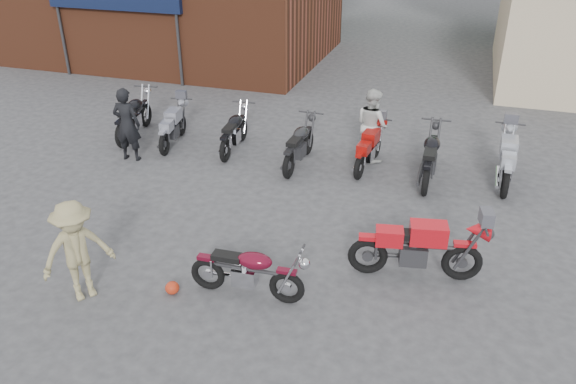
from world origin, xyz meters
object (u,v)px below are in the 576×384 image
(vintage_motorcycle, at_px, (248,269))
(row_bike_3, at_px, (299,143))
(sportbike, at_px, (419,245))
(row_bike_2, at_px, (234,129))
(helmet, at_px, (172,288))
(row_bike_6, at_px, (507,158))
(row_bike_0, at_px, (134,114))
(row_bike_4, at_px, (369,147))
(person_dark, at_px, (127,124))
(person_light, at_px, (372,125))
(row_bike_5, at_px, (431,154))
(row_bike_1, at_px, (173,125))
(person_tan, at_px, (77,251))

(vintage_motorcycle, height_order, row_bike_3, row_bike_3)
(sportbike, height_order, row_bike_2, sportbike)
(helmet, bearing_deg, row_bike_6, 48.73)
(vintage_motorcycle, height_order, sportbike, sportbike)
(row_bike_0, bearing_deg, sportbike, -125.80)
(row_bike_3, bearing_deg, row_bike_4, -75.36)
(person_dark, xyz_separation_m, person_light, (5.59, 1.85, -0.02))
(sportbike, height_order, row_bike_5, sportbike)
(row_bike_0, height_order, row_bike_1, row_bike_0)
(row_bike_2, xyz_separation_m, row_bike_5, (4.86, -0.22, 0.06))
(vintage_motorcycle, height_order, person_dark, person_dark)
(row_bike_3, relative_size, row_bike_5, 0.93)
(sportbike, bearing_deg, person_light, 98.81)
(row_bike_6, bearing_deg, person_dark, 100.30)
(row_bike_1, distance_m, row_bike_3, 3.49)
(person_light, bearing_deg, row_bike_3, 75.32)
(row_bike_0, relative_size, row_bike_3, 1.06)
(vintage_motorcycle, xyz_separation_m, person_light, (0.86, 6.00, 0.35))
(sportbike, bearing_deg, row_bike_0, 141.66)
(person_light, relative_size, row_bike_3, 0.88)
(vintage_motorcycle, distance_m, row_bike_5, 5.73)
(person_dark, bearing_deg, row_bike_5, -177.22)
(vintage_motorcycle, xyz_separation_m, person_tan, (-2.53, -0.80, 0.32))
(row_bike_5, xyz_separation_m, row_bike_6, (1.64, 0.37, -0.02))
(person_dark, relative_size, row_bike_1, 0.97)
(vintage_motorcycle, bearing_deg, row_bike_4, 78.32)
(person_dark, distance_m, person_light, 5.89)
(row_bike_0, bearing_deg, person_light, -93.84)
(person_dark, xyz_separation_m, row_bike_5, (7.08, 1.08, -0.28))
(row_bike_0, distance_m, row_bike_5, 7.79)
(person_light, bearing_deg, vintage_motorcycle, 126.57)
(person_light, distance_m, row_bike_6, 3.16)
(person_light, relative_size, row_bike_1, 0.94)
(person_tan, xyz_separation_m, row_bike_6, (6.51, 6.41, -0.25))
(person_tan, bearing_deg, row_bike_2, 38.49)
(row_bike_4, xyz_separation_m, row_bike_6, (3.07, 0.15, 0.07))
(row_bike_2, xyz_separation_m, row_bike_4, (3.43, 0.01, -0.03))
(row_bike_5, bearing_deg, row_bike_1, 88.95)
(helmet, bearing_deg, person_tan, -159.71)
(person_light, height_order, row_bike_2, person_light)
(person_dark, bearing_deg, row_bike_1, -121.42)
(row_bike_0, xyz_separation_m, row_bike_3, (4.76, -0.45, -0.04))
(row_bike_5, bearing_deg, row_bike_4, 80.75)
(helmet, distance_m, person_dark, 5.75)
(person_dark, distance_m, row_bike_5, 7.16)
(person_light, distance_m, row_bike_2, 3.43)
(sportbike, distance_m, helmet, 4.11)
(person_light, bearing_deg, row_bike_1, 52.42)
(row_bike_4, xyz_separation_m, row_bike_5, (1.43, -0.23, 0.09))
(sportbike, relative_size, row_bike_4, 1.16)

